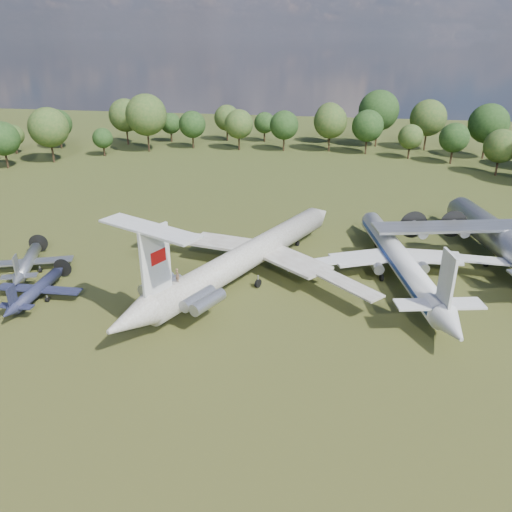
% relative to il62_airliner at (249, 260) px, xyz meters
% --- Properties ---
extents(ground, '(300.00, 300.00, 0.00)m').
position_rel_il62_airliner_xyz_m(ground, '(-3.89, -0.66, -2.44)').
color(ground, '#213F15').
rests_on(ground, ground).
extents(il62_airliner, '(55.46, 61.12, 4.88)m').
position_rel_il62_airliner_xyz_m(il62_airliner, '(0.00, 0.00, 0.00)').
color(il62_airliner, '#B4B4B0').
rests_on(il62_airliner, ground).
extents(tu104_jet, '(39.67, 47.61, 4.18)m').
position_rel_il62_airliner_xyz_m(tu104_jet, '(19.98, 3.24, -0.35)').
color(tu104_jet, white).
rests_on(tu104_jet, ground).
extents(an12_transport, '(45.77, 48.96, 5.44)m').
position_rel_il62_airliner_xyz_m(an12_transport, '(34.92, 10.90, 0.28)').
color(an12_transport, '#96989D').
rests_on(an12_transport, ground).
extents(small_prop_west, '(11.24, 15.01, 2.15)m').
position_rel_il62_airliner_xyz_m(small_prop_west, '(-24.50, -11.06, -1.36)').
color(small_prop_west, '#161931').
rests_on(small_prop_west, ground).
extents(small_prop_northwest, '(16.56, 19.02, 2.33)m').
position_rel_il62_airliner_xyz_m(small_prop_northwest, '(-30.21, -4.05, -1.27)').
color(small_prop_northwest, '#989BA0').
rests_on(small_prop_northwest, ground).
extents(person_on_il62, '(0.71, 0.67, 1.64)m').
position_rel_il62_airliner_xyz_m(person_on_il62, '(-5.68, -12.41, 3.26)').
color(person_on_il62, brown).
rests_on(person_on_il62, il62_airliner).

